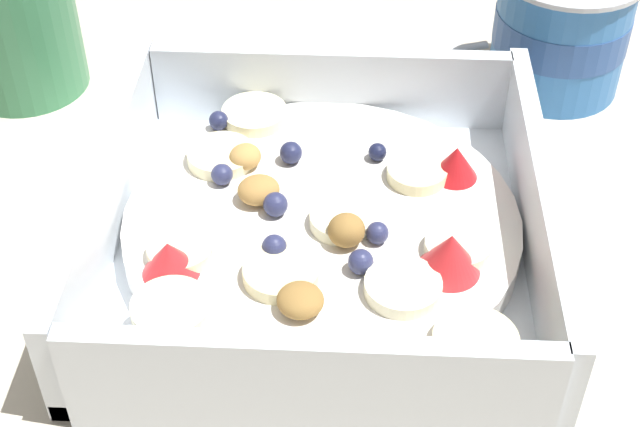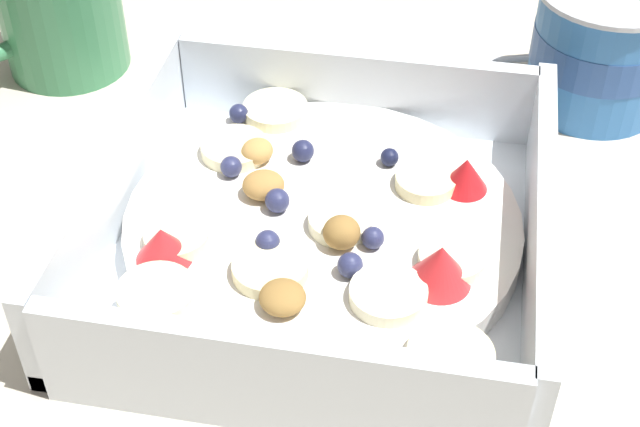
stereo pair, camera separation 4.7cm
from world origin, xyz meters
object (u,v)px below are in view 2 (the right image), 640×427
Objects in this scene: fruit_bowl at (320,231)px; spoon at (354,67)px; yogurt_cup at (601,47)px; coffee_mug at (57,6)px.

fruit_bowl reaches higher than spoon.
coffee_mug reaches higher than yogurt_cup.
coffee_mug is (0.02, -0.35, 0.00)m from yogurt_cup.
fruit_bowl is 2.57× the size of yogurt_cup.
yogurt_cup reaches higher than spoon.
yogurt_cup is 0.35m from coffee_mug.
spoon is 0.20m from coffee_mug.
fruit_bowl is 0.18m from spoon.
yogurt_cup is at bearing 93.20° from coffee_mug.
yogurt_cup is at bearing 140.22° from fruit_bowl.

